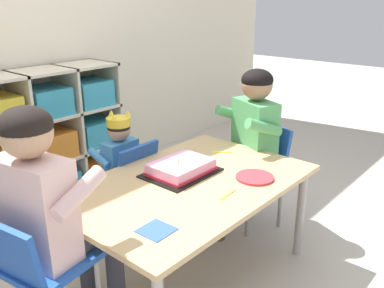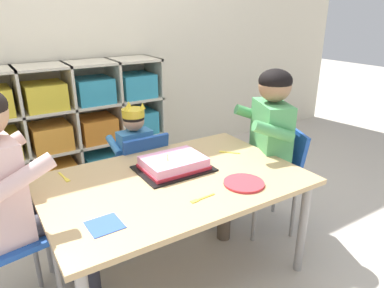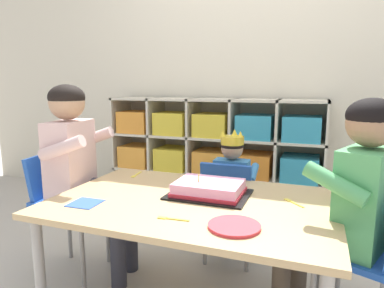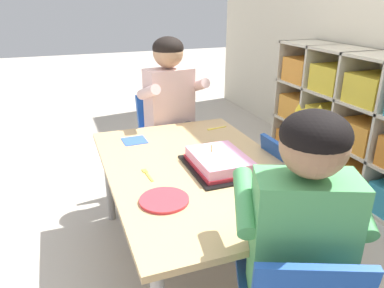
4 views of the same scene
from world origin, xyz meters
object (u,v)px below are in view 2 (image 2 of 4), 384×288
Objects in this scene: activity_table at (174,188)px; classroom_chair_guest_side at (275,167)px; fork_by_napkin at (64,177)px; adult_helper_seated at (14,184)px; paper_plate_stack at (244,183)px; guest_at_table_side at (261,135)px; fork_near_cake_tray at (228,152)px; child_with_crown at (133,149)px; birthday_cake_on_tray at (174,164)px; classroom_chair_blue at (141,173)px; fork_near_child_seat at (201,199)px.

classroom_chair_guest_side reaches higher than activity_table.
classroom_chair_guest_side is 1.25m from fork_by_napkin.
fork_by_napkin is (0.23, 0.19, -0.11)m from adult_helper_seated.
classroom_chair_guest_side reaches higher than paper_plate_stack.
fork_near_cake_tray is (-0.22, 0.03, -0.07)m from guest_at_table_side.
child_with_crown is at bearing 174.68° from fork_near_cake_tray.
child_with_crown is 0.60m from fork_by_napkin.
birthday_cake_on_tray reaches higher than classroom_chair_guest_side.
fork_near_cake_tray is at bearing 15.67° from activity_table.
classroom_chair_blue is at bearing -70.74° from adult_helper_seated.
activity_table is 1.22× the size of guest_at_table_side.
adult_helper_seated is at bearing 33.82° from child_with_crown.
birthday_cake_on_tray is 0.34m from fork_near_child_seat.
classroom_chair_blue is at bearing 82.49° from fork_near_child_seat.
guest_at_table_side is at bearing -107.45° from fork_by_napkin.
guest_at_table_side reaches higher than fork_near_cake_tray.
classroom_chair_blue is 0.79× the size of child_with_crown.
fork_near_cake_tray is (0.43, 0.12, 0.05)m from activity_table.
adult_helper_seated is 0.79m from fork_near_child_seat.
adult_helper_seated is 1.05× the size of guest_at_table_side.
adult_helper_seated is at bearing -132.76° from fork_near_cake_tray.
classroom_chair_guest_side is at bearing 90.00° from guest_at_table_side.
classroom_chair_guest_side is at bearing -101.86° from adult_helper_seated.
classroom_chair_blue is 0.59× the size of adult_helper_seated.
adult_helper_seated reaches higher than fork_near_child_seat.
guest_at_table_side is 0.61m from birthday_cake_on_tray.
classroom_chair_guest_side is at bearing 33.45° from fork_near_cake_tray.
paper_plate_stack is at bearing -43.09° from activity_table.
paper_plate_stack is at bearing -133.65° from fork_by_napkin.
fork_near_child_seat is at bearing -40.80° from guest_at_table_side.
classroom_chair_guest_side is at bearing 145.92° from classroom_chair_blue.
fork_near_child_seat is at bearing -98.40° from birthday_cake_on_tray.
birthday_cake_on_tray is (0.01, -0.53, 0.09)m from child_with_crown.
birthday_cake_on_tray reaches higher than fork_by_napkin.
child_with_crown is 6.30× the size of fork_by_napkin.
fork_near_child_seat reaches higher than activity_table.
fork_near_cake_tray is (0.39, -0.39, 0.19)m from classroom_chair_blue.
paper_plate_stack is at bearing 104.50° from classroom_chair_blue.
classroom_chair_guest_side is 0.60m from paper_plate_stack.
activity_table is 0.77m from classroom_chair_guest_side.
guest_at_table_side is 2.76× the size of birthday_cake_on_tray.
classroom_chair_guest_side reaches higher than classroom_chair_blue.
birthday_cake_on_tray is (0.05, 0.09, 0.08)m from activity_table.
birthday_cake_on_tray is (-0.61, 0.00, -0.05)m from guest_at_table_side.
activity_table is at bearing -59.90° from guest_at_table_side.
fork_near_cake_tray is 0.57m from fork_near_child_seat.
guest_at_table_side is 10.48× the size of fork_near_cake_tray.
paper_plate_stack is at bearing -119.37° from adult_helper_seated.
classroom_chair_blue is 0.62× the size of guest_at_table_side.
fork_by_napkin is 1.00× the size of fork_near_child_seat.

